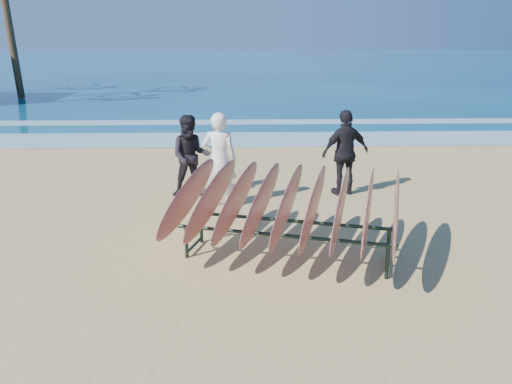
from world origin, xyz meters
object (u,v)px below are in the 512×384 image
person_white (219,160)px  person_dark_a (191,156)px  surfboard_rack (287,204)px  person_dark_b (345,153)px

person_white → person_dark_a: 0.91m
surfboard_rack → person_dark_a: (-1.70, 3.34, -0.02)m
person_dark_a → person_dark_b: bearing=-4.3°
surfboard_rack → person_dark_b: bearing=82.3°
person_dark_a → person_dark_b: (3.20, 0.04, 0.04)m
surfboard_rack → person_dark_a: 3.75m
person_dark_a → surfboard_rack: bearing=-68.1°
surfboard_rack → person_dark_b: size_ratio=2.10×
surfboard_rack → person_dark_b: (1.50, 3.39, 0.02)m
person_dark_b → surfboard_rack: bearing=48.2°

